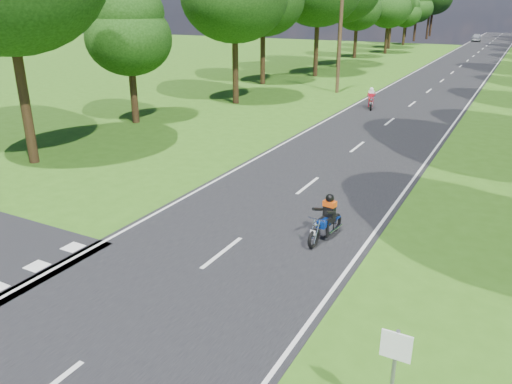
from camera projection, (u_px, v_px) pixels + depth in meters
The scene contains 8 objects.
ground at pixel (178, 288), 11.88m from camera, with size 160.00×160.00×0.00m, color #336116.
main_road at pixel (461, 66), 53.03m from camera, with size 7.00×140.00×0.02m, color black.
road_markings at pixel (457, 68), 51.55m from camera, with size 7.40×140.00×0.01m.
telegraph_pole at pixel (340, 36), 36.13m from camera, with size 1.20×0.26×8.00m.
road_sign at pixel (394, 368), 7.32m from camera, with size 0.45×0.07×2.00m.
rider_near_blue at pixel (326, 218), 14.05m from camera, with size 0.53×1.60×1.34m, color navy, non-canonical shape.
rider_far_red at pixel (371, 98), 31.56m from camera, with size 0.53×1.60×1.33m, color #B0150D, non-canonical shape.
distant_car at pixel (476, 37), 86.47m from camera, with size 1.56×3.86×1.32m, color #B4B7BB.
Camera 1 is at (6.52, -8.18, 6.37)m, focal length 35.00 mm.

